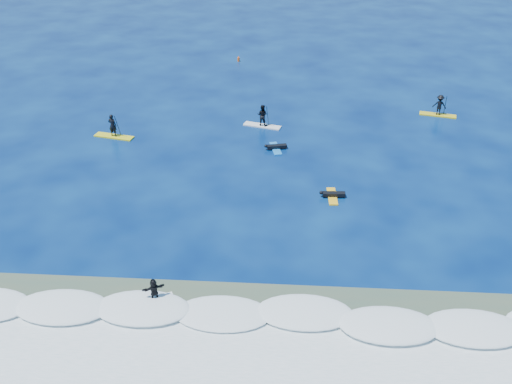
# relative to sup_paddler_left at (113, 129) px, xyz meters

# --- Properties ---
(ground) EXTENTS (160.00, 160.00, 0.00)m
(ground) POSITION_rel_sup_paddler_left_xyz_m (10.02, -9.78, -0.70)
(ground) COLOR #031142
(ground) RESTS_ON ground
(shallow_water) EXTENTS (90.00, 13.00, 0.01)m
(shallow_water) POSITION_rel_sup_paddler_left_xyz_m (10.02, -23.78, -0.70)
(shallow_water) COLOR #3D5444
(shallow_water) RESTS_ON ground
(breaking_wave) EXTENTS (40.00, 6.00, 0.30)m
(breaking_wave) POSITION_rel_sup_paddler_left_xyz_m (10.02, -19.78, -0.70)
(breaking_wave) COLOR white
(breaking_wave) RESTS_ON ground
(whitewater) EXTENTS (34.00, 5.00, 0.02)m
(whitewater) POSITION_rel_sup_paddler_left_xyz_m (10.02, -22.78, -0.70)
(whitewater) COLOR silver
(whitewater) RESTS_ON ground
(sup_paddler_left) EXTENTS (3.30, 1.48, 2.25)m
(sup_paddler_left) POSITION_rel_sup_paddler_left_xyz_m (0.00, 0.00, 0.00)
(sup_paddler_left) COLOR yellow
(sup_paddler_left) RESTS_ON ground
(sup_paddler_center) EXTENTS (3.22, 1.61, 2.20)m
(sup_paddler_center) POSITION_rel_sup_paddler_left_xyz_m (11.73, 2.83, 0.12)
(sup_paddler_center) COLOR silver
(sup_paddler_center) RESTS_ON ground
(sup_paddler_right) EXTENTS (3.17, 1.46, 2.16)m
(sup_paddler_right) POSITION_rel_sup_paddler_left_xyz_m (26.78, 6.07, 0.14)
(sup_paddler_right) COLOR gold
(sup_paddler_right) RESTS_ON ground
(prone_paddler_near) EXTENTS (1.72, 2.19, 0.45)m
(prone_paddler_near) POSITION_rel_sup_paddler_left_xyz_m (16.97, -8.18, -0.55)
(prone_paddler_near) COLOR yellow
(prone_paddler_near) RESTS_ON ground
(prone_paddler_far) EXTENTS (1.75, 2.28, 0.46)m
(prone_paddler_far) POSITION_rel_sup_paddler_left_xyz_m (12.99, -1.35, -0.55)
(prone_paddler_far) COLOR blue
(prone_paddler_far) RESTS_ON ground
(wave_surfer) EXTENTS (1.90, 1.30, 1.35)m
(wave_surfer) POSITION_rel_sup_paddler_left_xyz_m (7.52, -19.12, 0.07)
(wave_surfer) COLOR silver
(wave_surfer) RESTS_ON breaking_wave
(marker_buoy) EXTENTS (0.27, 0.27, 0.64)m
(marker_buoy) POSITION_rel_sup_paddler_left_xyz_m (8.21, 19.78, -0.42)
(marker_buoy) COLOR #F65815
(marker_buoy) RESTS_ON ground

